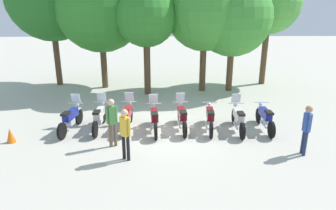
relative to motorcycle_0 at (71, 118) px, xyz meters
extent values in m
plane|color=#BCB7A8|center=(3.86, -0.08, -0.52)|extent=(80.00, 80.00, 0.00)
cylinder|color=black|center=(0.12, 0.72, -0.20)|extent=(0.20, 0.65, 0.64)
cylinder|color=black|center=(-0.12, -0.81, -0.20)|extent=(0.20, 0.65, 0.64)
cube|color=silver|center=(0.12, 0.72, 0.14)|extent=(0.17, 0.37, 0.04)
cube|color=navy|center=(0.00, 0.01, 0.15)|extent=(0.40, 0.98, 0.30)
cube|color=silver|center=(0.00, -0.04, -0.12)|extent=(0.28, 0.43, 0.24)
cube|color=black|center=(-0.06, -0.39, 0.34)|extent=(0.31, 0.47, 0.08)
cylinder|color=silver|center=(0.10, 0.63, 0.12)|extent=(0.08, 0.23, 0.64)
cylinder|color=silver|center=(0.09, 0.55, 0.45)|extent=(0.62, 0.13, 0.04)
sphere|color=silver|center=(0.11, 0.67, 0.33)|extent=(0.18, 0.18, 0.16)
cylinder|color=silver|center=(-0.21, -0.31, -0.18)|extent=(0.18, 0.70, 0.07)
cube|color=silver|center=(0.10, 0.61, 0.65)|extent=(0.38, 0.19, 0.39)
cylinder|color=black|center=(1.12, 0.87, -0.20)|extent=(0.12, 0.64, 0.64)
cylinder|color=black|center=(1.07, -0.68, -0.20)|extent=(0.12, 0.64, 0.64)
cube|color=silver|center=(1.12, 0.87, 0.14)|extent=(0.13, 0.36, 0.04)
cube|color=silver|center=(1.10, 0.15, 0.15)|extent=(0.29, 0.96, 0.30)
cube|color=silver|center=(1.10, 0.10, -0.12)|extent=(0.23, 0.41, 0.24)
cube|color=black|center=(1.09, -0.25, 0.34)|extent=(0.25, 0.45, 0.08)
cylinder|color=silver|center=(1.12, 0.78, 0.12)|extent=(0.06, 0.23, 0.64)
cylinder|color=silver|center=(1.12, 0.69, 0.45)|extent=(0.62, 0.06, 0.04)
sphere|color=silver|center=(1.12, 0.82, 0.33)|extent=(0.17, 0.17, 0.16)
cylinder|color=silver|center=(0.93, -0.20, -0.18)|extent=(0.09, 0.70, 0.07)
cube|color=silver|center=(1.12, 0.75, 0.65)|extent=(0.36, 0.14, 0.39)
cylinder|color=black|center=(2.26, 0.88, -0.20)|extent=(0.15, 0.65, 0.64)
cylinder|color=black|center=(2.14, -0.67, -0.20)|extent=(0.15, 0.65, 0.64)
cube|color=silver|center=(2.26, 0.88, 0.14)|extent=(0.15, 0.37, 0.04)
cube|color=red|center=(2.21, 0.15, 0.15)|extent=(0.33, 0.97, 0.30)
cube|color=silver|center=(2.20, 0.10, -0.12)|extent=(0.25, 0.42, 0.24)
cube|color=black|center=(2.18, -0.24, 0.34)|extent=(0.27, 0.46, 0.08)
cylinder|color=silver|center=(2.26, 0.79, 0.12)|extent=(0.07, 0.23, 0.64)
cylinder|color=silver|center=(2.25, 0.70, 0.45)|extent=(0.62, 0.08, 0.04)
sphere|color=silver|center=(2.26, 0.83, 0.33)|extent=(0.17, 0.17, 0.16)
cylinder|color=silver|center=(2.02, -0.18, -0.18)|extent=(0.12, 0.70, 0.07)
cube|color=silver|center=(2.25, 0.76, 0.65)|extent=(0.37, 0.16, 0.39)
cylinder|color=black|center=(3.25, 0.61, -0.20)|extent=(0.15, 0.65, 0.64)
cylinder|color=black|center=(3.36, -0.94, -0.20)|extent=(0.15, 0.65, 0.64)
cube|color=silver|center=(3.25, 0.61, 0.14)|extent=(0.15, 0.37, 0.04)
cube|color=maroon|center=(3.30, -0.12, 0.15)|extent=(0.33, 0.97, 0.30)
cube|color=silver|center=(3.31, -0.17, -0.12)|extent=(0.25, 0.41, 0.24)
cube|color=black|center=(3.33, -0.52, 0.34)|extent=(0.27, 0.46, 0.08)
cylinder|color=silver|center=(3.26, 0.52, 0.12)|extent=(0.07, 0.23, 0.64)
cylinder|color=silver|center=(3.26, 0.43, 0.45)|extent=(0.62, 0.08, 0.04)
sphere|color=silver|center=(3.25, 0.56, 0.33)|extent=(0.17, 0.17, 0.16)
cylinder|color=silver|center=(3.17, -0.48, -0.18)|extent=(0.12, 0.70, 0.07)
cube|color=silver|center=(3.26, 0.49, 0.65)|extent=(0.37, 0.16, 0.39)
cylinder|color=black|center=(4.36, 0.76, -0.20)|extent=(0.14, 0.64, 0.64)
cylinder|color=black|center=(4.45, -0.79, -0.20)|extent=(0.14, 0.64, 0.64)
cube|color=silver|center=(4.36, 0.76, 0.14)|extent=(0.14, 0.37, 0.04)
cube|color=maroon|center=(4.41, 0.04, 0.15)|extent=(0.32, 0.96, 0.30)
cube|color=silver|center=(4.41, -0.01, -0.12)|extent=(0.24, 0.41, 0.24)
cube|color=black|center=(4.43, -0.36, 0.34)|extent=(0.27, 0.45, 0.08)
cylinder|color=silver|center=(4.37, 0.67, 0.12)|extent=(0.06, 0.23, 0.64)
cylinder|color=silver|center=(4.37, 0.58, 0.45)|extent=(0.62, 0.07, 0.04)
sphere|color=silver|center=(4.36, 0.71, 0.33)|extent=(0.17, 0.17, 0.16)
cylinder|color=silver|center=(4.27, -0.32, -0.18)|extent=(0.11, 0.70, 0.07)
cube|color=silver|center=(4.37, 0.64, 0.65)|extent=(0.37, 0.15, 0.39)
cylinder|color=black|center=(5.58, 0.69, -0.20)|extent=(0.16, 0.65, 0.64)
cylinder|color=black|center=(5.44, -0.85, -0.20)|extent=(0.16, 0.65, 0.64)
cube|color=silver|center=(5.58, 0.69, 0.14)|extent=(0.15, 0.37, 0.04)
cube|color=maroon|center=(5.52, -0.03, 0.15)|extent=(0.34, 0.97, 0.30)
cube|color=silver|center=(5.51, -0.08, -0.12)|extent=(0.26, 0.42, 0.24)
cube|color=black|center=(5.48, -0.43, 0.34)|extent=(0.28, 0.46, 0.08)
cylinder|color=silver|center=(5.57, 0.60, 0.12)|extent=(0.07, 0.23, 0.64)
cylinder|color=silver|center=(5.56, 0.51, 0.45)|extent=(0.62, 0.09, 0.04)
sphere|color=silver|center=(5.58, 0.64, 0.33)|extent=(0.17, 0.17, 0.16)
cylinder|color=silver|center=(5.32, -0.37, -0.18)|extent=(0.13, 0.70, 0.07)
cylinder|color=black|center=(6.65, 0.55, -0.20)|extent=(0.13, 0.64, 0.64)
cylinder|color=black|center=(6.58, -1.00, -0.20)|extent=(0.13, 0.64, 0.64)
cube|color=silver|center=(6.65, 0.55, 0.14)|extent=(0.13, 0.36, 0.04)
cube|color=silver|center=(6.62, -0.17, 0.15)|extent=(0.30, 0.96, 0.30)
cube|color=silver|center=(6.61, -0.22, -0.12)|extent=(0.24, 0.41, 0.24)
cube|color=black|center=(6.60, -0.57, 0.34)|extent=(0.26, 0.45, 0.08)
cylinder|color=silver|center=(6.64, 0.46, 0.12)|extent=(0.06, 0.23, 0.64)
cylinder|color=silver|center=(6.64, 0.37, 0.45)|extent=(0.62, 0.06, 0.04)
sphere|color=silver|center=(6.64, 0.50, 0.33)|extent=(0.17, 0.17, 0.16)
cylinder|color=silver|center=(6.44, -0.52, -0.18)|extent=(0.10, 0.70, 0.07)
cube|color=silver|center=(6.64, 0.43, 0.65)|extent=(0.37, 0.15, 0.39)
cylinder|color=black|center=(7.73, 0.65, -0.20)|extent=(0.11, 0.64, 0.64)
cylinder|color=black|center=(7.71, -0.90, -0.20)|extent=(0.11, 0.64, 0.64)
cube|color=silver|center=(7.73, 0.65, 0.14)|extent=(0.13, 0.36, 0.04)
cube|color=navy|center=(7.72, -0.08, 0.15)|extent=(0.27, 0.95, 0.30)
cube|color=silver|center=(7.72, -0.13, -0.12)|extent=(0.23, 0.40, 0.24)
cube|color=black|center=(7.71, -0.48, 0.34)|extent=(0.25, 0.44, 0.08)
cylinder|color=silver|center=(7.73, 0.56, 0.12)|extent=(0.05, 0.23, 0.64)
cylinder|color=silver|center=(7.73, 0.47, 0.45)|extent=(0.62, 0.04, 0.04)
sphere|color=silver|center=(7.73, 0.60, 0.33)|extent=(0.16, 0.16, 0.16)
cylinder|color=silver|center=(7.55, -0.43, -0.18)|extent=(0.08, 0.70, 0.07)
cylinder|color=black|center=(2.35, -2.42, -0.10)|extent=(0.15, 0.15, 0.84)
cylinder|color=black|center=(2.50, -2.51, -0.10)|extent=(0.15, 0.15, 0.84)
cube|color=gold|center=(2.43, -2.47, 0.63)|extent=(0.29, 0.28, 0.63)
cylinder|color=gold|center=(2.29, -2.39, 0.65)|extent=(0.11, 0.11, 0.60)
cylinder|color=gold|center=(2.57, -2.55, 0.65)|extent=(0.11, 0.11, 0.60)
sphere|color=#DBAD89|center=(2.43, -2.47, 1.09)|extent=(0.31, 0.31, 0.23)
cylinder|color=brown|center=(1.79, -1.50, -0.09)|extent=(0.14, 0.14, 0.85)
cylinder|color=brown|center=(1.94, -1.43, -0.09)|extent=(0.14, 0.14, 0.85)
cube|color=#4C8C47|center=(1.87, -1.47, 0.65)|extent=(0.28, 0.27, 0.64)
cylinder|color=#4C8C47|center=(1.72, -1.53, 0.67)|extent=(0.11, 0.11, 0.61)
cylinder|color=#4C8C47|center=(2.01, -1.40, 0.67)|extent=(0.11, 0.11, 0.61)
sphere|color=#DBAD89|center=(1.87, -1.47, 1.12)|extent=(0.30, 0.30, 0.23)
cylinder|color=#232D4C|center=(8.29, -2.35, -0.10)|extent=(0.12, 0.12, 0.83)
cylinder|color=#232D4C|center=(8.30, -2.18, -0.10)|extent=(0.12, 0.12, 0.83)
cube|color=#33519E|center=(8.30, -2.26, 0.63)|extent=(0.21, 0.23, 0.62)
cylinder|color=#33519E|center=(8.29, -2.42, 0.64)|extent=(0.08, 0.08, 0.59)
cylinder|color=#33519E|center=(8.31, -2.10, 0.64)|extent=(0.08, 0.08, 0.59)
sphere|color=#A87A5B|center=(8.30, -2.26, 1.08)|extent=(0.24, 0.24, 0.23)
cylinder|color=brown|center=(-2.80, 7.55, 1.21)|extent=(0.36, 0.36, 3.46)
cylinder|color=brown|center=(0.19, 6.81, 0.94)|extent=(0.36, 0.36, 2.92)
sphere|color=#2D7A28|center=(0.19, 6.81, 4.21)|extent=(5.16, 5.16, 5.16)
cylinder|color=brown|center=(2.84, 5.27, 1.04)|extent=(0.36, 0.36, 3.11)
sphere|color=#2D7A28|center=(2.84, 5.27, 3.74)|extent=(3.27, 3.27, 3.27)
cylinder|color=brown|center=(6.02, 5.90, 0.97)|extent=(0.36, 0.36, 2.96)
sphere|color=#3D8E33|center=(6.02, 5.90, 3.96)|extent=(4.31, 4.31, 4.31)
cylinder|color=brown|center=(7.61, 5.90, 0.81)|extent=(0.36, 0.36, 2.65)
sphere|color=#3D8E33|center=(7.61, 5.90, 3.64)|extent=(4.30, 4.30, 4.30)
cylinder|color=brown|center=(10.09, 7.45, 1.31)|extent=(0.36, 0.36, 3.65)
sphere|color=#4C9E3D|center=(10.09, 7.45, 4.44)|extent=(3.75, 3.75, 3.75)
cone|color=orange|center=(-1.91, -1.04, -0.24)|extent=(0.32, 0.32, 0.55)
camera|label=1|loc=(3.52, -11.21, 4.20)|focal=32.15mm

